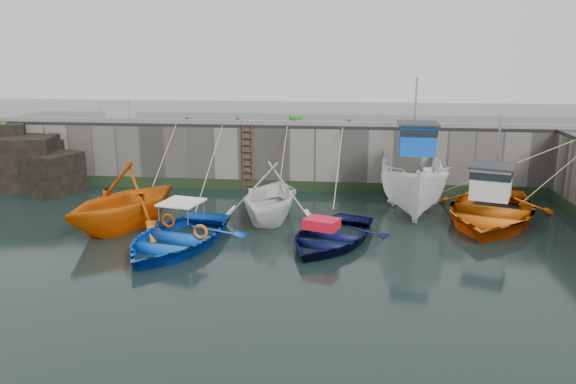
# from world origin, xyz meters

# --- Properties ---
(ground) EXTENTS (120.00, 120.00, 0.00)m
(ground) POSITION_xyz_m (0.00, 0.00, 0.00)
(ground) COLOR black
(ground) RESTS_ON ground
(quay_back) EXTENTS (30.00, 5.00, 3.00)m
(quay_back) POSITION_xyz_m (0.00, 12.50, 1.50)
(quay_back) COLOR slate
(quay_back) RESTS_ON ground
(road_back) EXTENTS (30.00, 5.00, 0.16)m
(road_back) POSITION_xyz_m (0.00, 12.50, 3.08)
(road_back) COLOR black
(road_back) RESTS_ON quay_back
(kerb_back) EXTENTS (30.00, 0.30, 0.20)m
(kerb_back) POSITION_xyz_m (0.00, 10.15, 3.26)
(kerb_back) COLOR slate
(kerb_back) RESTS_ON road_back
(algae_back) EXTENTS (30.00, 0.08, 0.50)m
(algae_back) POSITION_xyz_m (0.00, 9.96, 0.25)
(algae_back) COLOR black
(algae_back) RESTS_ON ground
(rock_outcrop) EXTENTS (5.85, 4.24, 3.41)m
(rock_outcrop) POSITION_xyz_m (-12.92, 9.11, 1.26)
(rock_outcrop) COLOR black
(rock_outcrop) RESTS_ON ground
(ladder) EXTENTS (0.51, 0.08, 3.20)m
(ladder) POSITION_xyz_m (-2.00, 9.91, 1.59)
(ladder) COLOR #3F1E0F
(ladder) RESTS_ON ground
(boat_near_white) EXTENTS (6.36, 6.74, 2.82)m
(boat_near_white) POSITION_xyz_m (-5.54, 3.46, 0.00)
(boat_near_white) COLOR #DA5F0B
(boat_near_white) RESTS_ON ground
(boat_near_white_rope) EXTENTS (0.04, 4.81, 3.10)m
(boat_near_white_rope) POSITION_xyz_m (-5.54, 7.98, 0.00)
(boat_near_white_rope) COLOR tan
(boat_near_white_rope) RESTS_ON ground
(boat_near_blue) EXTENTS (5.04, 6.29, 1.16)m
(boat_near_blue) POSITION_xyz_m (-2.98, 1.65, 0.00)
(boat_near_blue) COLOR blue
(boat_near_blue) RESTS_ON ground
(boat_near_blue_rope) EXTENTS (0.04, 6.40, 3.10)m
(boat_near_blue_rope) POSITION_xyz_m (-2.98, 7.08, 0.00)
(boat_near_blue_rope) COLOR tan
(boat_near_blue_rope) RESTS_ON ground
(boat_near_blacktrim) EXTENTS (4.47, 5.11, 2.59)m
(boat_near_blacktrim) POSITION_xyz_m (-0.21, 5.26, 0.00)
(boat_near_blacktrim) COLOR silver
(boat_near_blacktrim) RESTS_ON ground
(boat_near_blacktrim_rope) EXTENTS (0.04, 3.43, 3.10)m
(boat_near_blacktrim_rope) POSITION_xyz_m (-0.21, 8.88, 0.00)
(boat_near_blacktrim_rope) COLOR tan
(boat_near_blacktrim_rope) RESTS_ON ground
(boat_near_navy) EXTENTS (5.10, 5.95, 1.04)m
(boat_near_navy) POSITION_xyz_m (2.30, 2.65, 0.00)
(boat_near_navy) COLOR #090C38
(boat_near_navy) RESTS_ON ground
(boat_near_navy_rope) EXTENTS (0.04, 5.50, 3.10)m
(boat_near_navy_rope) POSITION_xyz_m (2.30, 7.58, 0.00)
(boat_near_navy_rope) COLOR tan
(boat_near_navy_rope) RESTS_ON ground
(boat_far_white) EXTENTS (2.97, 7.38, 5.82)m
(boat_far_white) POSITION_xyz_m (5.60, 7.49, 1.18)
(boat_far_white) COLOR white
(boat_far_white) RESTS_ON ground
(boat_far_orange) EXTENTS (6.91, 8.16, 4.44)m
(boat_far_orange) POSITION_xyz_m (8.45, 5.97, 0.46)
(boat_far_orange) COLOR #E05C0B
(boat_far_orange) RESTS_ON ground
(fish_crate) EXTENTS (0.69, 0.60, 0.30)m
(fish_crate) POSITION_xyz_m (0.19, 11.27, 3.31)
(fish_crate) COLOR #228618
(fish_crate) RESTS_ON road_back
(railing) EXTENTS (1.60, 1.05, 1.00)m
(railing) POSITION_xyz_m (-8.75, 11.25, 3.36)
(railing) COLOR #A5A8AD
(railing) RESTS_ON road_back
(bollard_a) EXTENTS (0.18, 0.18, 0.28)m
(bollard_a) POSITION_xyz_m (-5.00, 10.25, 3.30)
(bollard_a) COLOR #3F1E0F
(bollard_a) RESTS_ON road_back
(bollard_b) EXTENTS (0.18, 0.18, 0.28)m
(bollard_b) POSITION_xyz_m (-2.50, 10.25, 3.30)
(bollard_b) COLOR #3F1E0F
(bollard_b) RESTS_ON road_back
(bollard_c) EXTENTS (0.18, 0.18, 0.28)m
(bollard_c) POSITION_xyz_m (0.20, 10.25, 3.30)
(bollard_c) COLOR #3F1E0F
(bollard_c) RESTS_ON road_back
(bollard_d) EXTENTS (0.18, 0.18, 0.28)m
(bollard_d) POSITION_xyz_m (2.80, 10.25, 3.30)
(bollard_d) COLOR #3F1E0F
(bollard_d) RESTS_ON road_back
(bollard_e) EXTENTS (0.18, 0.18, 0.28)m
(bollard_e) POSITION_xyz_m (6.00, 10.25, 3.30)
(bollard_e) COLOR #3F1E0F
(bollard_e) RESTS_ON road_back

